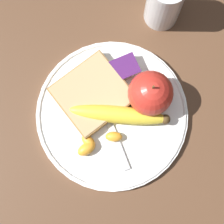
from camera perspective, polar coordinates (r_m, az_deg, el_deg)
name	(u,v)px	position (r m, az deg, el deg)	size (l,w,h in m)	color
ground_plane	(112,115)	(0.70, 0.00, -0.47)	(3.00, 3.00, 0.00)	brown
plate	(112,114)	(0.69, 0.00, -0.36)	(0.28, 0.28, 0.01)	white
juice_glass	(164,2)	(0.72, 7.98, 16.20)	(0.07, 0.07, 0.11)	silver
apple	(150,93)	(0.66, 5.88, 2.86)	(0.08, 0.08, 0.09)	red
banana	(119,115)	(0.67, 1.02, -0.42)	(0.18, 0.12, 0.03)	yellow
bread_slice	(93,94)	(0.68, -2.97, 2.68)	(0.15, 0.14, 0.02)	olive
fork	(108,119)	(0.68, -0.66, -1.07)	(0.03, 0.17, 0.00)	silver
jam_packet	(124,68)	(0.70, 1.89, 6.65)	(0.05, 0.04, 0.02)	silver
orange_segment_0	(102,110)	(0.68, -1.49, 0.27)	(0.04, 0.03, 0.02)	#F9A32D
orange_segment_1	(79,113)	(0.68, -5.02, -0.22)	(0.03, 0.04, 0.02)	#F9A32D
orange_segment_2	(88,141)	(0.67, -3.60, -4.51)	(0.03, 0.03, 0.02)	#F9A32D
orange_segment_3	(114,137)	(0.67, 0.28, -3.78)	(0.04, 0.03, 0.02)	#F9A32D
orange_segment_4	(86,149)	(0.67, -3.92, -5.62)	(0.04, 0.03, 0.02)	#F9A32D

